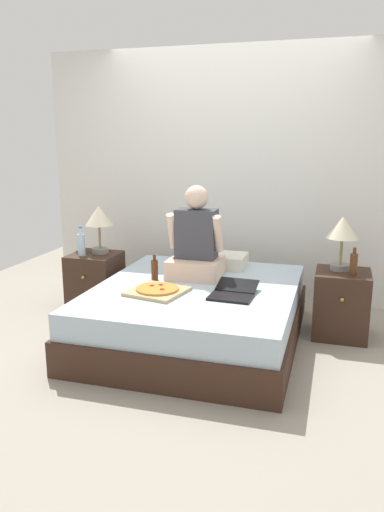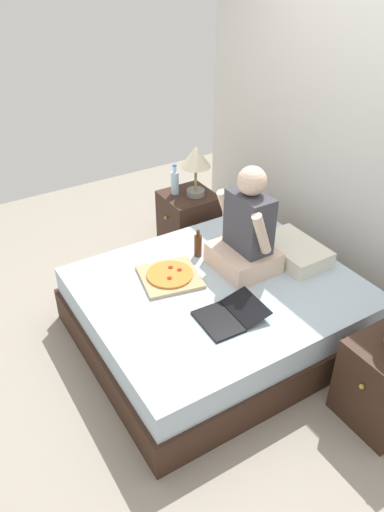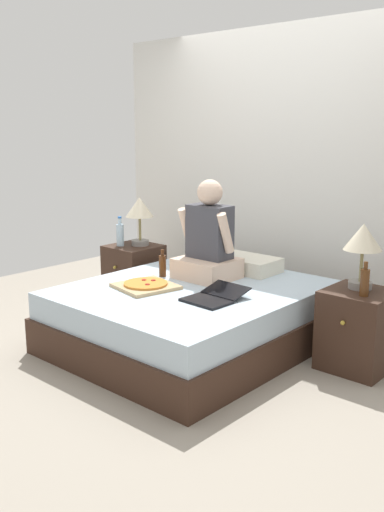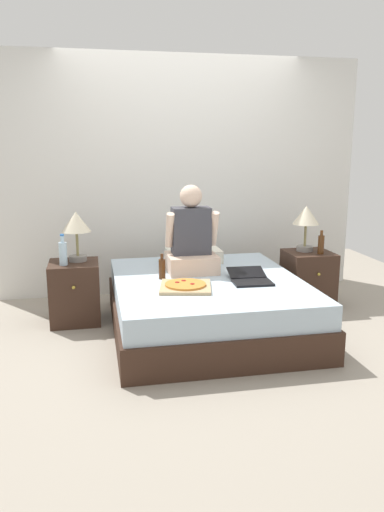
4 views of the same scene
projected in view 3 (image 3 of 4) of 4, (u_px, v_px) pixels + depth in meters
ground_plane at (192, 345)px, 4.39m from camera, size 5.90×5.90×0.00m
wall_back at (290, 172)px, 5.06m from camera, size 3.90×0.12×2.50m
bed at (192, 316)px, 4.34m from camera, size 1.62×1.89×0.46m
nightstand_left at (134, 274)px, 5.38m from camera, size 0.44×0.47×0.56m
lamp_on_left_nightstand at (140, 211)px, 5.26m from camera, size 0.26×0.26×0.45m
water_bottle at (120, 234)px, 5.28m from camera, size 0.07×0.07×0.28m
nightstand_right at (358, 330)px, 3.91m from camera, size 0.44×0.47×0.56m
lamp_on_right_nightstand at (363, 242)px, 3.83m from camera, size 0.26×0.26×0.45m
beer_bottle at (365, 282)px, 3.71m from camera, size 0.06×0.06×0.23m
pillow at (247, 264)px, 4.74m from camera, size 0.52×0.34×0.12m
person_seated at (208, 242)px, 4.48m from camera, size 0.47×0.40×0.78m
laptop at (213, 297)px, 3.95m from camera, size 0.33×0.43×0.07m
pizza_box at (146, 285)px, 4.25m from camera, size 0.47×0.47×0.04m
beer_bottle_on_bed at (163, 265)px, 4.56m from camera, size 0.06×0.06×0.22m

